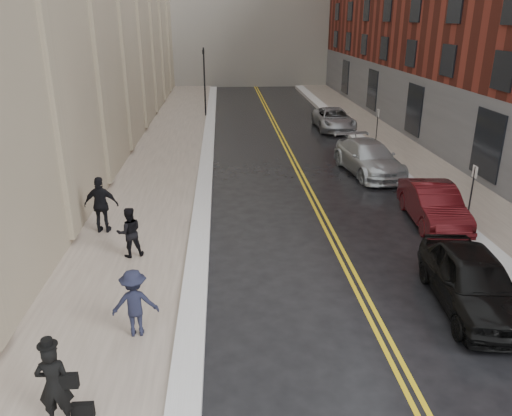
{
  "coord_description": "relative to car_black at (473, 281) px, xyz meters",
  "views": [
    {
      "loc": [
        -1.3,
        -8.98,
        7.31
      ],
      "look_at": [
        -0.3,
        5.87,
        1.6
      ],
      "focal_mm": 35.0,
      "sensor_mm": 36.0,
      "label": 1
    }
  ],
  "objects": [
    {
      "name": "car_maroon",
      "position": [
        1.32,
        5.81,
        -0.05
      ],
      "size": [
        1.91,
        4.61,
        1.48
      ],
      "primitive_type": "imported",
      "rotation": [
        0.0,
        0.0,
        -0.08
      ],
      "color": "#430C10",
      "rests_on": "ground"
    },
    {
      "name": "traffic_signal",
      "position": [
        -7.8,
        27.78,
        2.29
      ],
      "size": [
        0.18,
        0.15,
        5.2
      ],
      "color": "black",
      "rests_on": "ground"
    },
    {
      "name": "parking_sign_near",
      "position": [
        2.7,
        5.78,
        0.56
      ],
      "size": [
        0.06,
        0.35,
        2.23
      ],
      "color": "black",
      "rests_on": "ground"
    },
    {
      "name": "pedestrian_b",
      "position": [
        -8.68,
        -0.85,
        0.21
      ],
      "size": [
        1.15,
        0.72,
        1.7
      ],
      "primitive_type": "imported",
      "rotation": [
        0.0,
        0.0,
        3.23
      ],
      "color": "#1B1D30",
      "rests_on": "sidewalk_left"
    },
    {
      "name": "pedestrian_main",
      "position": [
        -9.69,
        -3.62,
        0.23
      ],
      "size": [
        0.66,
        0.46,
        1.74
      ],
      "primitive_type": "imported",
      "rotation": [
        0.0,
        0.0,
        3.21
      ],
      "color": "black",
      "rests_on": "sidewalk_left"
    },
    {
      "name": "ground",
      "position": [
        -5.2,
        -2.22,
        -0.79
      ],
      "size": [
        160.0,
        160.0,
        0.0
      ],
      "primitive_type": "plane",
      "color": "black",
      "rests_on": "ground"
    },
    {
      "name": "lane_stripe_a",
      "position": [
        -2.82,
        13.78,
        -0.79
      ],
      "size": [
        0.12,
        64.0,
        0.01
      ],
      "primitive_type": "cube",
      "color": "gold",
      "rests_on": "ground"
    },
    {
      "name": "snow_ridge_right",
      "position": [
        1.95,
        13.78,
        -0.64
      ],
      "size": [
        0.85,
        60.8,
        0.3
      ],
      "primitive_type": "cube",
      "color": "silver",
      "rests_on": "ground"
    },
    {
      "name": "pedestrian_c",
      "position": [
        -10.81,
        5.45,
        0.37
      ],
      "size": [
        1.22,
        0.56,
        2.03
      ],
      "primitive_type": "imported",
      "rotation": [
        0.0,
        0.0,
        3.08
      ],
      "color": "black",
      "rests_on": "sidewalk_left"
    },
    {
      "name": "lane_stripe_b",
      "position": [
        -2.58,
        13.78,
        -0.79
      ],
      "size": [
        0.12,
        64.0,
        0.01
      ],
      "primitive_type": "cube",
      "color": "gold",
      "rests_on": "ground"
    },
    {
      "name": "snow_ridge_left",
      "position": [
        -7.4,
        13.78,
        -0.66
      ],
      "size": [
        0.7,
        60.8,
        0.26
      ],
      "primitive_type": "cube",
      "color": "silver",
      "rests_on": "ground"
    },
    {
      "name": "car_silver_near",
      "position": [
        0.69,
        12.31,
        -0.0
      ],
      "size": [
        2.85,
        5.66,
        1.58
      ],
      "primitive_type": "imported",
      "rotation": [
        0.0,
        0.0,
        0.12
      ],
      "color": "#A8ACB0",
      "rests_on": "ground"
    },
    {
      "name": "sidewalk_right",
      "position": [
        3.8,
        13.78,
        -0.72
      ],
      "size": [
        3.0,
        64.0,
        0.15
      ],
      "primitive_type": "cube",
      "color": "gray",
      "rests_on": "ground"
    },
    {
      "name": "pedestrian_a",
      "position": [
        -9.52,
        3.42,
        0.18
      ],
      "size": [
        0.95,
        0.84,
        1.64
      ],
      "primitive_type": "imported",
      "rotation": [
        0.0,
        0.0,
        3.45
      ],
      "color": "black",
      "rests_on": "sidewalk_left"
    },
    {
      "name": "car_silver_far",
      "position": [
        1.18,
        22.76,
        -0.08
      ],
      "size": [
        2.37,
        5.14,
        1.43
      ],
      "primitive_type": "imported",
      "rotation": [
        0.0,
        0.0,
        -0.0
      ],
      "color": "#9D9EA4",
      "rests_on": "ground"
    },
    {
      "name": "sidewalk_left",
      "position": [
        -9.7,
        13.78,
        -0.72
      ],
      "size": [
        4.0,
        64.0,
        0.15
      ],
      "primitive_type": "cube",
      "color": "gray",
      "rests_on": "ground"
    },
    {
      "name": "car_black",
      "position": [
        0.0,
        0.0,
        0.0
      ],
      "size": [
        2.3,
        4.81,
        1.59
      ],
      "primitive_type": "imported",
      "rotation": [
        0.0,
        0.0,
        -0.09
      ],
      "color": "black",
      "rests_on": "ground"
    },
    {
      "name": "parking_sign_far",
      "position": [
        2.7,
        17.78,
        0.56
      ],
      "size": [
        0.06,
        0.35,
        2.23
      ],
      "color": "black",
      "rests_on": "ground"
    }
  ]
}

